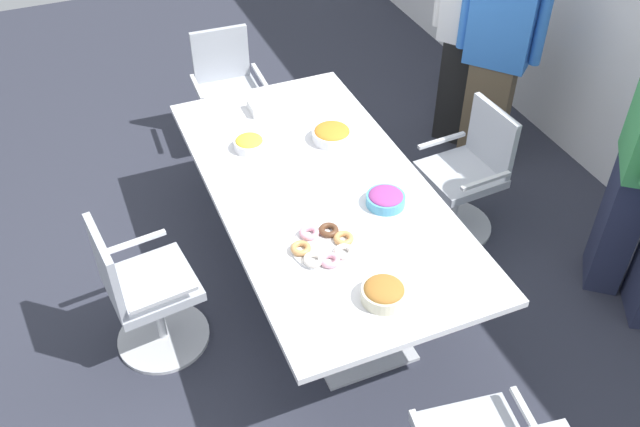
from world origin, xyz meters
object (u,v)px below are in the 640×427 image
Objects in this scene: snack_bowl_candy_mix at (386,198)px; donut_platter at (324,246)px; person_standing_0 at (471,31)px; snack_bowl_chips_orange at (332,134)px; conference_table at (320,204)px; office_chair_3 at (144,295)px; snack_bowl_pretzels at (384,292)px; office_chair_1 at (466,179)px; napkin_pile at (261,107)px; snack_bowl_chips_yellow at (249,143)px; office_chair_2 at (229,98)px; person_standing_1 at (497,54)px.

snack_bowl_candy_mix reaches higher than donut_platter.
person_standing_0 reaches higher than snack_bowl_chips_orange.
conference_table is at bearing -134.68° from snack_bowl_candy_mix.
person_standing_0 is (-1.17, 2.74, 0.53)m from office_chair_3.
snack_bowl_chips_orange is (-1.33, 0.30, -0.00)m from snack_bowl_pretzels.
napkin_pile is (-0.79, -1.15, 0.38)m from office_chair_1.
snack_bowl_chips_orange is (0.11, 0.51, 0.00)m from snack_bowl_chips_yellow.
office_chair_3 is 1.50m from snack_bowl_chips_orange.
conference_table is at bearing 87.05° from person_standing_0.
snack_bowl_chips_yellow is 0.52m from snack_bowl_chips_orange.
office_chair_1 is 2.65× the size of donut_platter.
snack_bowl_chips_yellow is 0.86× the size of snack_bowl_pretzels.
napkin_pile is at bearing -179.91° from snack_bowl_pretzels.
office_chair_3 reaches higher than donut_platter.
snack_bowl_candy_mix is at bearing 76.21° from office_chair_3.
person_standing_0 is at bearing 161.28° from office_chair_2.
person_standing_0 is at bearing -31.44° from person_standing_1.
office_chair_3 is at bearing -127.38° from snack_bowl_pretzels.
person_standing_1 is 10.99× the size of napkin_pile.
napkin_pile is at bearing 45.72° from person_standing_1.
snack_bowl_chips_yellow is (1.18, -0.19, 0.39)m from office_chair_2.
office_chair_3 is (1.81, -1.04, 0.00)m from office_chair_2.
conference_table is 1.13m from office_chair_1.
office_chair_2 reaches higher than snack_bowl_pretzels.
conference_table is 0.43m from snack_bowl_candy_mix.
snack_bowl_pretzels is at bearing 16.98° from donut_platter.
snack_bowl_candy_mix is 1.22m from napkin_pile.
snack_bowl_chips_orange is (-0.31, -0.85, 0.39)m from office_chair_1.
napkin_pile is (-0.90, -0.05, 0.16)m from conference_table.
donut_platter is at bearing 84.08° from person_standing_1.
snack_bowl_chips_orange is (0.35, -1.43, -0.10)m from person_standing_1.
office_chair_1 is 2.21m from office_chair_3.
office_chair_2 is 4.10× the size of snack_bowl_pretzels.
office_chair_1 is 0.99m from snack_bowl_candy_mix.
conference_table is at bearing 3.19° from napkin_pile.
conference_table is 15.38× the size of napkin_pile.
snack_bowl_candy_mix reaches higher than conference_table.
office_chair_1 is at bearing 128.22° from office_chair_2.
napkin_pile is (0.16, -1.69, -0.15)m from person_standing_0.
office_chair_3 is 1.50m from napkin_pile.
donut_platter is at bearing -163.02° from snack_bowl_pretzels.
conference_table is 1.40× the size of person_standing_1.
snack_bowl_candy_mix is at bearing 15.76° from napkin_pile.
snack_bowl_chips_yellow is at bearing -175.64° from donut_platter.
snack_bowl_chips_orange is 0.57m from napkin_pile.
person_standing_0 is (-1.06, 1.64, 0.31)m from conference_table.
person_standing_0 reaches higher than conference_table.
person_standing_1 reaches higher than donut_platter.
conference_table is 1.86m from person_standing_1.
napkin_pile is (0.80, 0.01, 0.38)m from office_chair_2.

